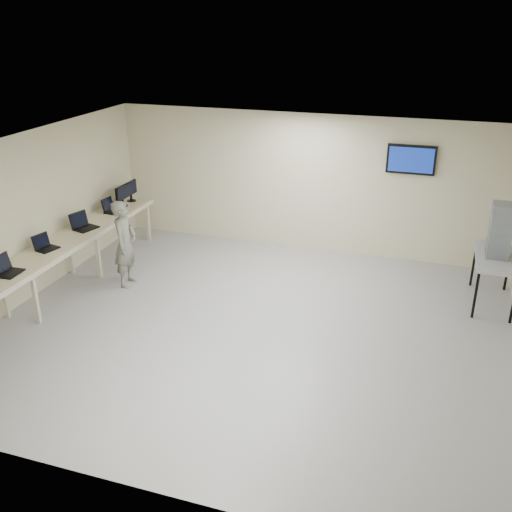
% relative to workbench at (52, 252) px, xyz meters
% --- Properties ---
extents(room, '(8.01, 7.01, 2.81)m').
position_rel_workbench_xyz_m(room, '(3.62, 0.06, 0.58)').
color(room, '#959595').
rests_on(room, ground).
extents(workbench, '(0.76, 6.00, 0.90)m').
position_rel_workbench_xyz_m(workbench, '(0.00, 0.00, 0.00)').
color(workbench, beige).
rests_on(workbench, ground).
extents(laptop_1, '(0.32, 0.39, 0.29)m').
position_rel_workbench_xyz_m(laptop_1, '(-0.01, -1.06, 0.15)').
color(laptop_1, black).
rests_on(laptop_1, workbench).
extents(laptop_2, '(0.35, 0.39, 0.26)m').
position_rel_workbench_xyz_m(laptop_2, '(-0.07, -0.07, 0.14)').
color(laptop_2, black).
rests_on(laptop_2, workbench).
extents(laptop_3, '(0.43, 0.47, 0.31)m').
position_rel_workbench_xyz_m(laptop_3, '(-0.02, 0.99, 0.15)').
color(laptop_3, black).
rests_on(laptop_3, workbench).
extents(laptop_4, '(0.31, 0.37, 0.28)m').
position_rel_workbench_xyz_m(laptop_4, '(-0.05, 2.00, 0.14)').
color(laptop_4, black).
rests_on(laptop_4, workbench).
extents(monitor_near, '(0.19, 0.43, 0.43)m').
position_rel_workbench_xyz_m(monitor_near, '(-0.01, 2.40, 0.33)').
color(monitor_near, black).
rests_on(monitor_near, workbench).
extents(monitor_far, '(0.19, 0.43, 0.43)m').
position_rel_workbench_xyz_m(monitor_far, '(-0.01, 2.75, 0.33)').
color(monitor_far, black).
rests_on(monitor_far, workbench).
extents(soldier, '(0.45, 0.62, 1.59)m').
position_rel_workbench_xyz_m(soldier, '(0.94, 0.80, -0.03)').
color(soldier, '#5C5F53').
rests_on(soldier, ground).
extents(side_table, '(0.67, 1.44, 0.87)m').
position_rel_workbench_xyz_m(side_table, '(7.19, 2.04, -0.03)').
color(side_table, '#A3A4A5').
rests_on(side_table, ground).
extents(storage_bins, '(0.34, 0.38, 0.91)m').
position_rel_workbench_xyz_m(storage_bins, '(7.17, 2.04, 0.49)').
color(storage_bins, gray).
rests_on(storage_bins, side_table).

